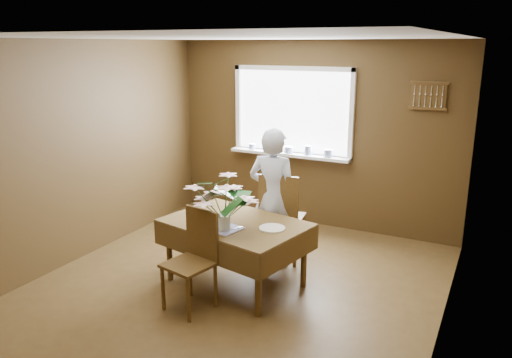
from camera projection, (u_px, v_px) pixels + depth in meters
The scene contains 15 objects.
floor at pixel (232, 290), 5.12m from camera, with size 4.50×4.50×0.00m, color #4B3619.
ceiling at pixel (228, 37), 4.47m from camera, with size 4.50×4.50×0.00m, color white.
wall_back at pixel (313, 135), 6.73m from camera, with size 4.00×4.00×0.00m, color brown.
wall_front at pixel (35, 259), 2.86m from camera, with size 4.00×4.00×0.00m, color brown.
wall_left at pixel (78, 152), 5.67m from camera, with size 4.50×4.50×0.00m, color brown.
wall_right at pixel (451, 201), 3.92m from camera, with size 4.50×4.50×0.00m, color brown.
window_assembly at pixel (292, 127), 6.78m from camera, with size 1.72×0.20×1.22m.
spoon_rack at pixel (428, 96), 5.91m from camera, with size 0.44×0.05×0.33m.
dining_table at pixel (235, 229), 5.12m from camera, with size 1.58×1.23×0.69m.
chair_far at pixel (281, 215), 5.66m from camera, with size 0.52×0.52×1.06m.
chair_near at pixel (195, 255), 4.70m from camera, with size 0.48×0.48×0.95m.
seated_woman at pixel (273, 197), 5.56m from camera, with size 0.58×0.38×1.57m, color white.
flower_bouquet at pixel (224, 197), 4.80m from camera, with size 0.60×0.60×0.52m.
side_plate at pixel (272, 228), 4.90m from camera, with size 0.26×0.26×0.01m, color white.
table_knife at pixel (232, 229), 4.88m from camera, with size 0.02×0.24×0.00m, color silver.
Camera 1 is at (2.33, -4.03, 2.44)m, focal length 35.00 mm.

